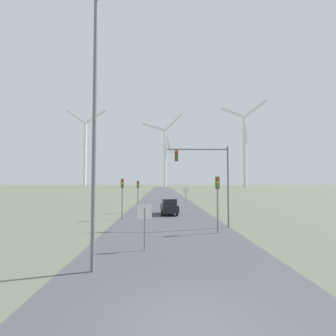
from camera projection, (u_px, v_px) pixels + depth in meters
The scene contains 13 objects.
ground_plane at pixel (188, 323), 7.02m from camera, with size 600.00×600.00×0.00m, color #5B6651.
road_surface at pixel (164, 200), 54.94m from camera, with size 10.00×240.00×0.01m.
streetlamp at pixel (95, 97), 11.39m from camera, with size 3.29×0.32×12.23m.
stop_sign_near at pixel (145, 218), 14.49m from camera, with size 0.81×0.07×2.52m.
stop_sign_far at pixel (186, 194), 37.43m from camera, with size 0.81×0.07×2.94m.
traffic_light_post_near_left at pixel (122, 190), 25.99m from camera, with size 0.28×0.34×4.06m.
traffic_light_post_near_right at pixel (218, 192), 19.40m from camera, with size 0.28×0.33×4.16m.
traffic_light_post_mid_left at pixel (138, 189), 32.22m from camera, with size 0.28×0.34×3.88m.
traffic_light_mast_overhead at pixel (208, 169), 21.73m from camera, with size 5.13×0.34×6.73m.
car_approaching at pixel (169, 206), 30.15m from camera, with size 2.09×4.22×1.83m.
wind_turbine_far_left at pixel (85, 147), 209.17m from camera, with size 35.47×11.63×62.91m.
wind_turbine_left at pixel (165, 152), 219.80m from camera, with size 34.22×3.15×61.59m.
wind_turbine_center at pixel (245, 144), 171.02m from camera, with size 27.83×13.04×56.32m.
Camera 1 is at (-0.73, -7.20, 3.80)m, focal length 28.00 mm.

